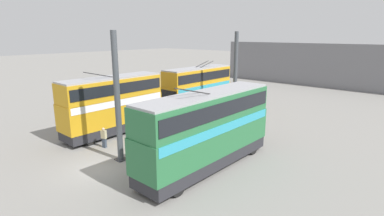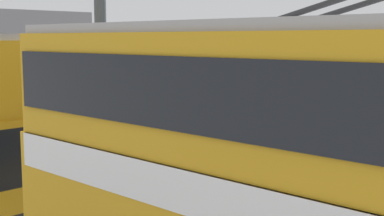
{
  "view_description": "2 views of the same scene",
  "coord_description": "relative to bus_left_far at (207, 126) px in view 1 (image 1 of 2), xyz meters",
  "views": [
    {
      "loc": [
        -9.2,
        -16.71,
        8.59
      ],
      "look_at": [
        8.37,
        -1.01,
        2.73
      ],
      "focal_mm": 28.0,
      "sensor_mm": 36.0,
      "label": 1
    },
    {
      "loc": [
        1.44,
        10.97,
        4.82
      ],
      "look_at": [
        11.94,
        -0.11,
        2.81
      ],
      "focal_mm": 50.0,
      "sensor_mm": 36.0,
      "label": 2
    }
  ],
  "objects": [
    {
      "name": "bus_left_far",
      "position": [
        0.0,
        0.0,
        0.0
      ],
      "size": [
        10.88,
        2.54,
        5.65
      ],
      "color": "black",
      "rests_on": "ground_plane"
    },
    {
      "name": "support_column_near",
      "position": [
        -3.04,
        5.28,
        1.42
      ],
      "size": [
        0.71,
        0.71,
        8.83
      ],
      "color": "#42474C",
      "rests_on": "ground_plane"
    },
    {
      "name": "person_by_right_row",
      "position": [
        -2.51,
        8.19,
        -2.02
      ],
      "size": [
        0.35,
        0.47,
        1.61
      ],
      "rotation": [
        0.0,
        0.0,
        0.29
      ],
      "color": "#384251",
      "rests_on": "ground_plane"
    },
    {
      "name": "ground_plane",
      "position": [
        -5.06,
        5.28,
        -2.87
      ],
      "size": [
        240.0,
        240.0,
        0.0
      ],
      "primitive_type": "plane",
      "color": "gray"
    },
    {
      "name": "oil_drum",
      "position": [
        8.29,
        7.59,
        -2.46
      ],
      "size": [
        0.63,
        0.63,
        0.82
      ],
      "color": "#933828",
      "rests_on": "ground_plane"
    },
    {
      "name": "support_column_far",
      "position": [
        10.98,
        5.28,
        1.42
      ],
      "size": [
        0.71,
        0.71,
        8.83
      ],
      "color": "#42474C",
      "rests_on": "ground_plane"
    },
    {
      "name": "person_aisle_midway",
      "position": [
        8.88,
        5.24,
        -1.91
      ],
      "size": [
        0.26,
        0.43,
        1.8
      ],
      "rotation": [
        0.0,
        0.0,
        3.19
      ],
      "color": "#384251",
      "rests_on": "ground_plane"
    },
    {
      "name": "depot_back_wall",
      "position": [
        36.44,
        5.28,
        0.68
      ],
      "size": [
        0.5,
        36.0,
        7.09
      ],
      "color": "slate",
      "rests_on": "ground_plane"
    },
    {
      "name": "bus_right_mid",
      "position": [
        11.33,
        10.56,
        -0.07
      ],
      "size": [
        9.23,
        2.54,
        5.52
      ],
      "color": "black",
      "rests_on": "ground_plane"
    },
    {
      "name": "bus_right_near",
      "position": [
        0.04,
        10.56,
        -0.0
      ],
      "size": [
        9.12,
        2.54,
        5.65
      ],
      "color": "black",
      "rests_on": "ground_plane"
    }
  ]
}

